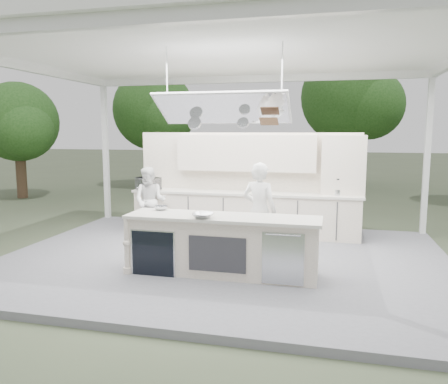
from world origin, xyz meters
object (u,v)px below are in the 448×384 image
(sous_chef, at_px, (150,201))
(demo_island, at_px, (221,245))
(back_counter, at_px, (244,213))
(head_chef, at_px, (259,211))

(sous_chef, bearing_deg, demo_island, -50.64)
(back_counter, relative_size, sous_chef, 3.38)
(head_chef, relative_size, sous_chef, 1.16)
(demo_island, relative_size, head_chef, 1.78)
(demo_island, relative_size, back_counter, 0.61)
(demo_island, height_order, sous_chef, sous_chef)
(demo_island, height_order, back_counter, same)
(back_counter, height_order, head_chef, head_chef)
(demo_island, distance_m, sous_chef, 3.16)
(back_counter, bearing_deg, head_chef, -70.87)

